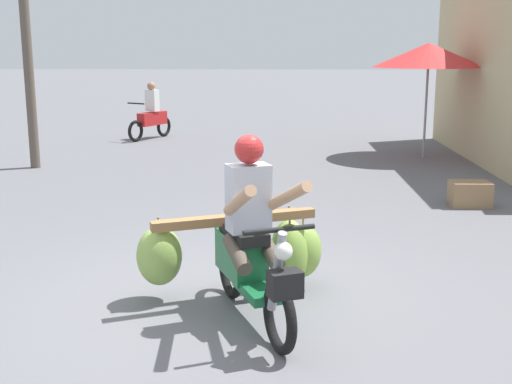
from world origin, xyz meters
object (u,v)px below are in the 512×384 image
motorbike_main_loaded (251,248)px  motorbike_distant_ahead_left (152,116)px  market_umbrella_near_shop (429,55)px  produce_crate (470,194)px

motorbike_main_loaded → motorbike_distant_ahead_left: motorbike_main_loaded is taller
motorbike_main_loaded → market_umbrella_near_shop: 8.94m
motorbike_main_loaded → motorbike_distant_ahead_left: bearing=104.9°
motorbike_distant_ahead_left → market_umbrella_near_shop: (6.17, -2.60, 1.52)m
motorbike_main_loaded → produce_crate: 4.90m
motorbike_distant_ahead_left → market_umbrella_near_shop: 6.86m
motorbike_distant_ahead_left → produce_crate: size_ratio=2.61×
motorbike_main_loaded → produce_crate: bearing=51.6°
produce_crate → motorbike_distant_ahead_left: bearing=130.4°
market_umbrella_near_shop → motorbike_distant_ahead_left: bearing=157.2°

